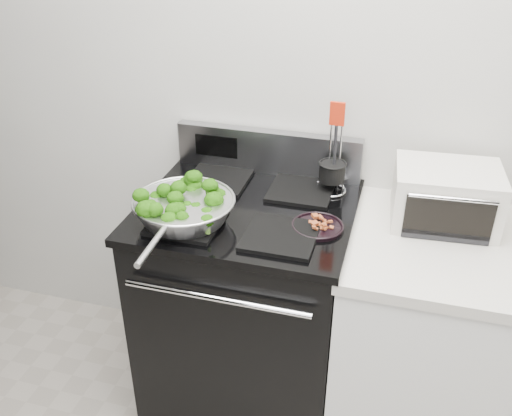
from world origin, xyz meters
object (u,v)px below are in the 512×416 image
(bacon_plate, at_px, (318,224))
(toaster_oven, at_px, (446,196))
(gas_range, at_px, (248,304))
(utensil_holder, at_px, (332,176))
(skillet, at_px, (184,208))

(bacon_plate, distance_m, toaster_oven, 0.47)
(gas_range, relative_size, bacon_plate, 6.22)
(bacon_plate, height_order, utensil_holder, utensil_holder)
(skillet, height_order, utensil_holder, utensil_holder)
(skillet, height_order, bacon_plate, skillet)
(bacon_plate, relative_size, utensil_holder, 0.50)
(toaster_oven, bearing_deg, skillet, -165.06)
(bacon_plate, height_order, toaster_oven, toaster_oven)
(gas_range, distance_m, bacon_plate, 0.56)
(skillet, relative_size, utensil_holder, 1.57)
(bacon_plate, bearing_deg, toaster_oven, 27.49)
(toaster_oven, bearing_deg, bacon_plate, -156.63)
(gas_range, relative_size, skillet, 1.96)
(gas_range, height_order, utensil_holder, utensil_holder)
(skillet, height_order, toaster_oven, toaster_oven)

